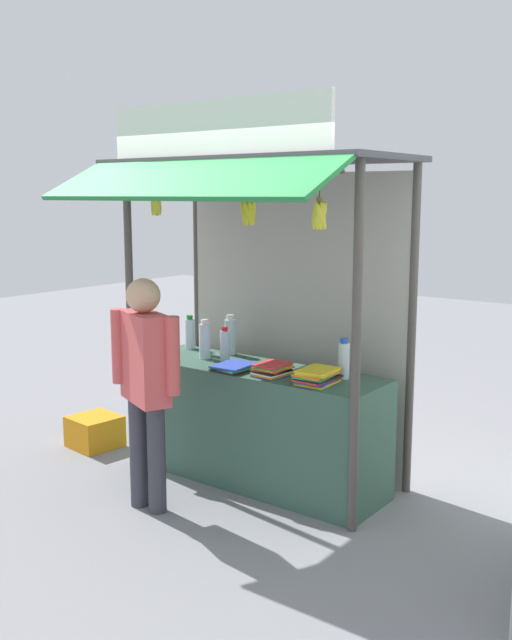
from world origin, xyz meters
name	(u,v)px	position (x,y,z in m)	size (l,w,h in m)	color
ground_plane	(256,480)	(0.00, 0.00, 0.00)	(20.00, 20.00, 0.00)	gray
stall_counter	(256,424)	(0.00, 0.00, 0.43)	(1.97, 0.59, 0.86)	#385B4C
stall_structure	(267,261)	(0.00, 0.14, 1.62)	(2.17, 1.51, 2.69)	#4C4742
water_bottle_center	(205,339)	(-0.58, 0.11, 0.98)	(0.07, 0.07, 0.26)	silver
water_bottle_far_left	(230,336)	(-0.43, 0.24, 1.00)	(0.09, 0.09, 0.31)	silver
water_bottle_rear_center	(344,360)	(0.67, 0.11, 0.99)	(0.08, 0.08, 0.28)	silver
water_bottle_far_right	(205,340)	(-0.49, 0.00, 1.00)	(0.08, 0.08, 0.30)	silver
water_bottle_front_right	(225,345)	(-0.32, 0.04, 0.98)	(0.07, 0.07, 0.26)	silver
water_bottle_back_right	(190,333)	(-0.83, 0.21, 0.99)	(0.08, 0.08, 0.27)	silver
magazine_stack_mid_right	(272,370)	(0.23, -0.12, 0.90)	(0.23, 0.27, 0.08)	blue
magazine_stack_front_left	(317,376)	(0.59, -0.11, 0.91)	(0.25, 0.31, 0.10)	yellow
magazine_stack_back_left	(234,367)	(-0.08, -0.16, 0.88)	(0.27, 0.31, 0.04)	black
magazine_stack_left	(145,352)	(-0.90, -0.23, 0.89)	(0.20, 0.30, 0.07)	blue
banana_bunch_rightmost	(248,212)	(0.24, -0.40, 1.98)	(0.11, 0.11, 0.32)	#332D23
banana_bunch_leftmost	(320,215)	(0.77, -0.39, 1.97)	(0.12, 0.12, 0.33)	#332D23
banana_bunch_inner_left	(156,206)	(-0.58, -0.39, 2.01)	(0.10, 0.09, 0.27)	#332D23
vendor_person	(145,373)	(-0.28, -0.84, 0.94)	(0.59, 0.35, 1.57)	#383842
plastic_crate	(95,431)	(-1.53, -0.23, 0.13)	(0.37, 0.37, 0.26)	orange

